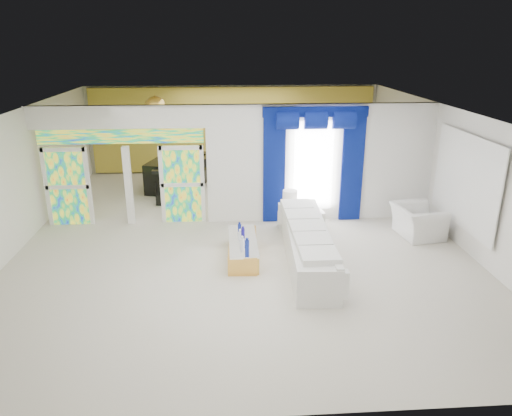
{
  "coord_description": "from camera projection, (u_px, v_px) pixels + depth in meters",
  "views": [
    {
      "loc": [
        -0.36,
        -10.8,
        4.5
      ],
      "look_at": [
        0.3,
        -1.2,
        1.1
      ],
      "focal_mm": 33.72,
      "sensor_mm": 36.0,
      "label": 1
    }
  ],
  "objects": [
    {
      "name": "floor",
      "position": [
        240.0,
        234.0,
        11.68
      ],
      "size": [
        12.0,
        12.0,
        0.0
      ],
      "primitive_type": "plane",
      "color": "#B7AF9E",
      "rests_on": "ground"
    },
    {
      "name": "dividing_wall",
      "position": [
        322.0,
        163.0,
        12.26
      ],
      "size": [
        5.7,
        0.18,
        3.0
      ],
      "primitive_type": "cube",
      "color": "white",
      "rests_on": "ground"
    },
    {
      "name": "dividing_header",
      "position": [
        119.0,
        117.0,
        11.53
      ],
      "size": [
        4.3,
        0.18,
        0.55
      ],
      "primitive_type": "cube",
      "color": "white",
      "rests_on": "dividing_wall"
    },
    {
      "name": "stained_panel_left",
      "position": [
        68.0,
        187.0,
        12.01
      ],
      "size": [
        0.95,
        0.04,
        2.0
      ],
      "primitive_type": "cube",
      "color": "#994C3F",
      "rests_on": "ground"
    },
    {
      "name": "stained_panel_right",
      "position": [
        182.0,
        185.0,
        12.2
      ],
      "size": [
        0.95,
        0.04,
        2.0
      ],
      "primitive_type": "cube",
      "color": "#994C3F",
      "rests_on": "ground"
    },
    {
      "name": "stained_transom",
      "position": [
        121.0,
        136.0,
        11.69
      ],
      "size": [
        4.0,
        0.05,
        0.35
      ],
      "primitive_type": "cube",
      "color": "#994C3F",
      "rests_on": "dividing_header"
    },
    {
      "name": "window_pane",
      "position": [
        313.0,
        166.0,
        12.17
      ],
      "size": [
        1.0,
        0.02,
        2.3
      ],
      "primitive_type": "cube",
      "color": "white",
      "rests_on": "dividing_wall"
    },
    {
      "name": "blue_drape_left",
      "position": [
        274.0,
        169.0,
        12.09
      ],
      "size": [
        0.55,
        0.1,
        2.8
      ],
      "primitive_type": "cube",
      "color": "#030746",
      "rests_on": "ground"
    },
    {
      "name": "blue_drape_right",
      "position": [
        352.0,
        168.0,
        12.22
      ],
      "size": [
        0.55,
        0.1,
        2.8
      ],
      "primitive_type": "cube",
      "color": "#030746",
      "rests_on": "ground"
    },
    {
      "name": "blue_pelmet",
      "position": [
        316.0,
        112.0,
        11.69
      ],
      "size": [
        2.6,
        0.12,
        0.25
      ],
      "primitive_type": "cube",
      "color": "#030746",
      "rests_on": "dividing_wall"
    },
    {
      "name": "wall_mirror",
      "position": [
        466.0,
        181.0,
        10.55
      ],
      "size": [
        0.04,
        2.7,
        1.9
      ],
      "primitive_type": "cube",
      "color": "white",
      "rests_on": "ground"
    },
    {
      "name": "gold_curtains",
      "position": [
        233.0,
        130.0,
        16.73
      ],
      "size": [
        9.7,
        0.12,
        2.9
      ],
      "primitive_type": "cube",
      "color": "gold",
      "rests_on": "ground"
    },
    {
      "name": "white_sofa",
      "position": [
        307.0,
        246.0,
        10.15
      ],
      "size": [
        1.01,
        3.85,
        0.73
      ],
      "primitive_type": "cube",
      "rotation": [
        0.0,
        0.0,
        -0.05
      ],
      "color": "silver",
      "rests_on": "ground"
    },
    {
      "name": "coffee_table",
      "position": [
        243.0,
        249.0,
        10.4
      ],
      "size": [
        0.68,
        1.81,
        0.4
      ],
      "primitive_type": "cube",
      "rotation": [
        0.0,
        0.0,
        -0.05
      ],
      "color": "gold",
      "rests_on": "ground"
    },
    {
      "name": "console_table",
      "position": [
        301.0,
        219.0,
        12.12
      ],
      "size": [
        1.17,
        0.47,
        0.38
      ],
      "primitive_type": "cube",
      "rotation": [
        0.0,
        0.0,
        0.09
      ],
      "color": "silver",
      "rests_on": "ground"
    },
    {
      "name": "table_lamp",
      "position": [
        290.0,
        202.0,
        11.94
      ],
      "size": [
        0.36,
        0.36,
        0.58
      ],
      "primitive_type": "cylinder",
      "color": "white",
      "rests_on": "console_table"
    },
    {
      "name": "armchair",
      "position": [
        418.0,
        221.0,
        11.49
      ],
      "size": [
        1.14,
        1.26,
        0.75
      ],
      "primitive_type": "imported",
      "rotation": [
        0.0,
        0.0,
        1.7
      ],
      "color": "silver",
      "rests_on": "ground"
    },
    {
      "name": "grand_piano",
      "position": [
        177.0,
        174.0,
        15.12
      ],
      "size": [
        1.87,
        2.18,
        0.94
      ],
      "primitive_type": "cube",
      "rotation": [
        0.0,
        0.0,
        -0.27
      ],
      "color": "black",
      "rests_on": "ground"
    },
    {
      "name": "piano_bench",
      "position": [
        172.0,
        200.0,
        13.72
      ],
      "size": [
        0.92,
        0.56,
        0.29
      ],
      "primitive_type": "cube",
      "rotation": [
        0.0,
        0.0,
        -0.27
      ],
      "color": "black",
      "rests_on": "ground"
    },
    {
      "name": "tv_console",
      "position": [
        78.0,
        191.0,
        13.72
      ],
      "size": [
        0.6,
        0.56,
        0.79
      ],
      "primitive_type": "cube",
      "rotation": [
        0.0,
        0.0,
        -0.13
      ],
      "color": "#A77F53",
      "rests_on": "ground"
    },
    {
      "name": "chandelier",
      "position": [
        155.0,
        107.0,
        13.85
      ],
      "size": [
        0.6,
        0.6,
        0.6
      ],
      "primitive_type": "sphere",
      "color": "gold",
      "rests_on": "ceiling"
    },
    {
      "name": "decanters",
      "position": [
        243.0,
        238.0,
        10.25
      ],
      "size": [
        0.2,
        1.16,
        0.25
      ],
      "color": "navy",
      "rests_on": "coffee_table"
    }
  ]
}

